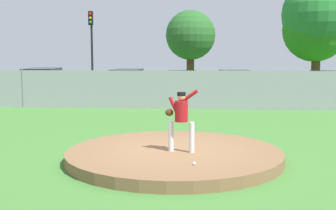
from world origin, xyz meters
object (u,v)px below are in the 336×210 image
at_px(pitcher_youth, 181,115).
at_px(parked_car_navy, 181,86).
at_px(baseball, 194,163).
at_px(parked_car_slate, 236,85).
at_px(traffic_light_near, 91,38).
at_px(parked_car_teal, 43,84).
at_px(traffic_cone_orange, 73,92).
at_px(parked_car_white, 127,84).
at_px(parked_car_charcoal, 330,86).

relative_size(pitcher_youth, parked_car_navy, 0.34).
bearing_deg(baseball, pitcher_youth, 105.31).
xyz_separation_m(parked_car_slate, traffic_light_near, (-9.23, 3.50, 2.81)).
distance_m(parked_car_teal, traffic_cone_orange, 1.85).
bearing_deg(parked_car_white, parked_car_navy, -14.05).
height_order(baseball, parked_car_navy, parked_car_navy).
relative_size(parked_car_white, parked_car_slate, 0.86).
bearing_deg(parked_car_slate, pitcher_youth, -99.49).
bearing_deg(parked_car_slate, parked_car_charcoal, -5.49).
height_order(parked_car_white, traffic_light_near, traffic_light_near).
distance_m(parked_car_charcoal, parked_car_white, 11.55).
xyz_separation_m(baseball, traffic_cone_orange, (-7.52, 16.75, -0.05)).
bearing_deg(traffic_light_near, parked_car_navy, -35.02).
bearing_deg(parked_car_charcoal, pitcher_youth, -117.92).
height_order(parked_car_charcoal, traffic_light_near, traffic_light_near).
bearing_deg(baseball, parked_car_slate, 82.43).
bearing_deg(pitcher_youth, parked_car_slate, 80.51).
height_order(baseball, parked_car_teal, parked_car_teal).
xyz_separation_m(parked_car_navy, traffic_cone_orange, (-6.59, 1.22, -0.52)).
relative_size(parked_car_charcoal, traffic_cone_orange, 7.54).
relative_size(baseball, traffic_cone_orange, 0.13).
distance_m(pitcher_youth, parked_car_white, 15.56).
bearing_deg(parked_car_teal, traffic_light_near, 63.42).
bearing_deg(traffic_light_near, parked_car_charcoal, -15.50).
bearing_deg(parked_car_teal, parked_car_slate, 2.36).
bearing_deg(parked_car_navy, parked_car_white, 165.95).
distance_m(parked_car_white, traffic_cone_orange, 3.42).
distance_m(pitcher_youth, parked_car_teal, 16.99).
height_order(parked_car_teal, parked_car_slate, parked_car_teal).
xyz_separation_m(pitcher_youth, parked_car_slate, (2.52, 15.06, -0.41)).
distance_m(baseball, parked_car_charcoal, 17.46).
bearing_deg(parked_car_slate, parked_car_teal, -177.64).
xyz_separation_m(parked_car_charcoal, parked_car_teal, (-16.41, 0.04, 0.07)).
bearing_deg(pitcher_youth, parked_car_charcoal, 62.08).
xyz_separation_m(parked_car_white, parked_car_slate, (6.34, -0.02, -0.01)).
relative_size(parked_car_navy, parked_car_slate, 0.95).
relative_size(parked_car_navy, traffic_cone_orange, 8.39).
height_order(parked_car_teal, traffic_light_near, traffic_light_near).
bearing_deg(parked_car_slate, baseball, -97.57).
bearing_deg(traffic_cone_orange, traffic_light_near, 81.48).
bearing_deg(parked_car_slate, traffic_light_near, 159.23).
distance_m(parked_car_navy, parked_car_slate, 3.20).
height_order(parked_car_white, parked_car_slate, parked_car_white).
bearing_deg(parked_car_navy, parked_car_teal, 177.66).
height_order(parked_car_charcoal, parked_car_slate, parked_car_slate).
height_order(parked_car_white, traffic_cone_orange, parked_car_white).
height_order(baseball, traffic_cone_orange, traffic_cone_orange).
distance_m(parked_car_slate, traffic_light_near, 10.27).
relative_size(parked_car_navy, parked_car_white, 1.10).
bearing_deg(parked_car_navy, parked_car_charcoal, 2.03).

